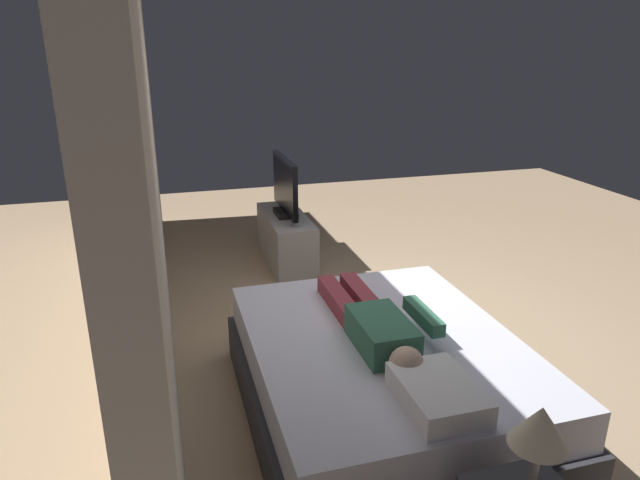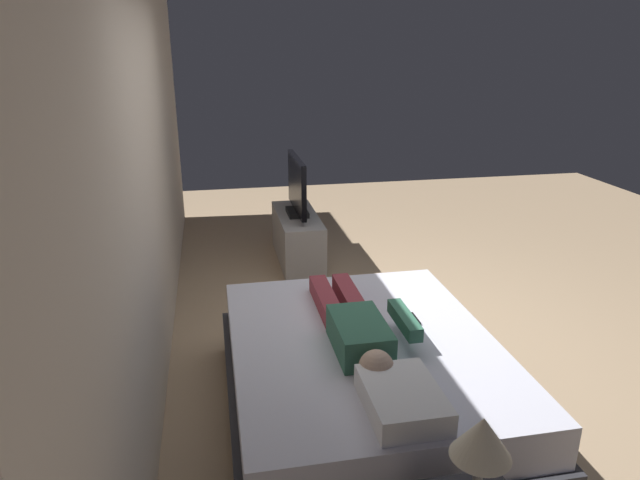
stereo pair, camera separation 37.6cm
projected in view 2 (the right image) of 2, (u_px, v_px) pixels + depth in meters
The scene contains 9 objects.
ground_plane at pixel (388, 342), 4.34m from camera, with size 10.00×10.00×0.00m, color tan.
back_wall at pixel (148, 158), 3.94m from camera, with size 6.40×0.10×2.80m, color beige.
bed at pixel (363, 381), 3.37m from camera, with size 1.97×1.58×0.54m.
pillow at pixel (402, 399), 2.64m from camera, with size 0.48×0.34×0.12m, color white.
person at pixel (356, 326), 3.27m from camera, with size 1.26×0.46×0.18m.
remote at pixel (413, 319), 3.50m from camera, with size 0.15×0.04×0.02m, color black.
tv_stand at pixel (298, 238), 5.86m from camera, with size 1.10×0.40×0.50m, color #B7B2AD.
tv at pixel (297, 187), 5.68m from camera, with size 0.88×0.20×0.59m.
lamp at pixel (482, 439), 1.99m from camera, with size 0.22×0.22×0.42m.
Camera 2 is at (-3.66, 1.24, 2.17)m, focal length 31.87 mm.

